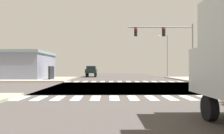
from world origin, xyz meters
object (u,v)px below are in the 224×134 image
(street_lamp, at_px, (166,52))
(sedan_farside_1, at_px, (91,70))
(traffic_signal_mast, at_px, (168,38))
(bank_building, at_px, (6,65))

(street_lamp, relative_size, sedan_farside_1, 1.63)
(traffic_signal_mast, xyz_separation_m, sedan_farside_1, (-9.87, 13.17, -3.90))
(traffic_signal_mast, distance_m, bank_building, 23.15)
(street_lamp, relative_size, bank_building, 0.51)
(traffic_signal_mast, height_order, street_lamp, street_lamp)
(bank_building, distance_m, sedan_farside_1, 13.49)
(traffic_signal_mast, bearing_deg, bank_building, 162.19)
(street_lamp, height_order, bank_building, street_lamp)
(sedan_farside_1, bearing_deg, traffic_signal_mast, 126.85)
(street_lamp, xyz_separation_m, bank_building, (-24.59, -5.00, -2.31))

